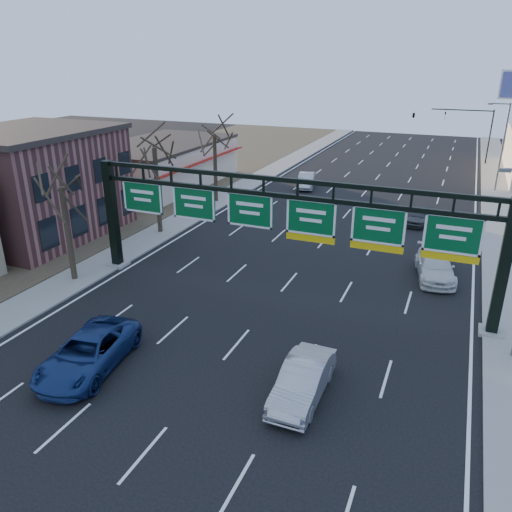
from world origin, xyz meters
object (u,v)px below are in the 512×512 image
at_px(car_blue_suv, 88,352).
at_px(car_silver_sedan, 303,381).
at_px(car_white_wagon, 435,266).
at_px(sign_gantry, 282,222).

height_order(car_blue_suv, car_silver_sedan, car_blue_suv).
distance_m(car_blue_suv, car_white_wagon, 21.67).
height_order(sign_gantry, car_blue_suv, sign_gantry).
relative_size(car_blue_suv, car_silver_sedan, 1.23).
height_order(sign_gantry, car_white_wagon, sign_gantry).
bearing_deg(car_blue_suv, car_white_wagon, 42.24).
height_order(sign_gantry, car_silver_sedan, sign_gantry).
bearing_deg(car_blue_suv, sign_gantry, 53.77).
bearing_deg(car_white_wagon, sign_gantry, -153.71).
bearing_deg(sign_gantry, car_blue_suv, -117.94).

